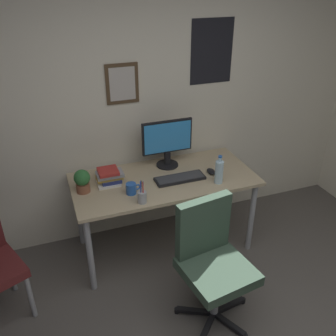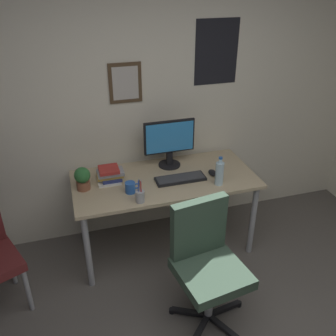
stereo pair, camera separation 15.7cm
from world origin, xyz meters
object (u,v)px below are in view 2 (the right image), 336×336
(computer_mouse, at_px, (213,173))
(book_stack_left, at_px, (110,175))
(monitor, at_px, (169,141))
(office_chair, at_px, (206,259))
(water_bottle, at_px, (220,173))
(keyboard, at_px, (180,179))
(pen_cup, at_px, (140,196))
(coffee_mug_near, at_px, (131,187))
(potted_plant, at_px, (82,178))

(computer_mouse, relative_size, book_stack_left, 0.49)
(monitor, height_order, computer_mouse, monitor)
(office_chair, bearing_deg, water_bottle, 60.31)
(keyboard, xyz_separation_m, book_stack_left, (-0.58, 0.14, 0.05))
(water_bottle, height_order, pen_cup, water_bottle)
(office_chair, bearing_deg, book_stack_left, 120.10)
(computer_mouse, relative_size, water_bottle, 0.44)
(coffee_mug_near, bearing_deg, book_stack_left, 121.48)
(potted_plant, relative_size, book_stack_left, 0.87)
(monitor, relative_size, computer_mouse, 4.18)
(monitor, distance_m, water_bottle, 0.55)
(water_bottle, xyz_separation_m, pen_cup, (-0.69, -0.07, -0.05))
(keyboard, relative_size, book_stack_left, 1.93)
(water_bottle, xyz_separation_m, coffee_mug_near, (-0.73, 0.08, -0.06))
(office_chair, distance_m, book_stack_left, 1.08)
(keyboard, distance_m, pen_cup, 0.46)
(monitor, bearing_deg, office_chair, -92.30)
(potted_plant, bearing_deg, book_stack_left, 13.25)
(computer_mouse, distance_m, potted_plant, 1.11)
(office_chair, distance_m, potted_plant, 1.17)
(pen_cup, bearing_deg, potted_plant, 141.82)
(keyboard, bearing_deg, monitor, 92.77)
(water_bottle, bearing_deg, book_stack_left, 160.90)
(pen_cup, xyz_separation_m, book_stack_left, (-0.17, 0.37, 0.01))
(office_chair, distance_m, coffee_mug_near, 0.83)
(keyboard, bearing_deg, book_stack_left, 166.09)
(monitor, height_order, coffee_mug_near, monitor)
(keyboard, xyz_separation_m, water_bottle, (0.29, -0.16, 0.09))
(book_stack_left, bearing_deg, potted_plant, -166.75)
(monitor, xyz_separation_m, keyboard, (0.01, -0.28, -0.23))
(monitor, relative_size, pen_cup, 2.30)
(potted_plant, bearing_deg, monitor, 13.69)
(potted_plant, xyz_separation_m, pen_cup, (0.40, -0.32, -0.05))
(potted_plant, bearing_deg, keyboard, -6.33)
(potted_plant, distance_m, book_stack_left, 0.24)
(coffee_mug_near, distance_m, pen_cup, 0.16)
(keyboard, height_order, potted_plant, potted_plant)
(monitor, distance_m, keyboard, 0.36)
(coffee_mug_near, xyz_separation_m, potted_plant, (-0.36, 0.16, 0.06))
(keyboard, distance_m, water_bottle, 0.34)
(monitor, distance_m, coffee_mug_near, 0.59)
(monitor, distance_m, potted_plant, 0.83)
(office_chair, relative_size, monitor, 2.07)
(computer_mouse, bearing_deg, potted_plant, 175.87)
(keyboard, height_order, book_stack_left, book_stack_left)
(pen_cup, relative_size, book_stack_left, 0.90)
(coffee_mug_near, distance_m, book_stack_left, 0.25)
(keyboard, height_order, computer_mouse, computer_mouse)
(potted_plant, bearing_deg, pen_cup, -38.18)
(office_chair, xyz_separation_m, water_bottle, (0.34, 0.60, 0.32))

